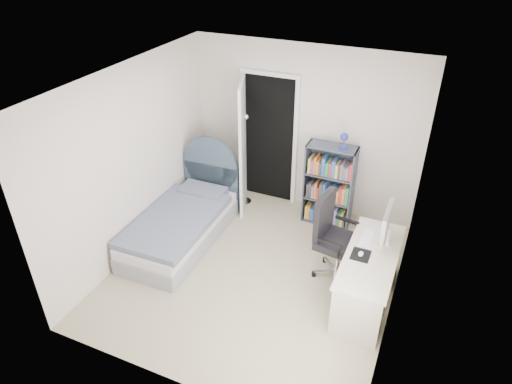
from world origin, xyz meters
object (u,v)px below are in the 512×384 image
at_px(bookcase, 329,188).
at_px(bed, 183,222).
at_px(desk, 368,276).
at_px(nightstand, 220,175).
at_px(office_chair, 333,233).
at_px(floor_lamp, 245,168).

bearing_deg(bookcase, bed, -145.14).
bearing_deg(bookcase, desk, -57.98).
bearing_deg(desk, nightstand, 152.00).
distance_m(bookcase, desk, 1.67).
distance_m(nightstand, bookcase, 1.80).
bearing_deg(office_chair, floor_lamp, 147.23).
xyz_separation_m(bed, desk, (2.61, -0.20, 0.11)).
distance_m(bed, nightstand, 1.23).
height_order(nightstand, bookcase, bookcase).
bearing_deg(floor_lamp, office_chair, -32.77).
distance_m(bed, desk, 2.62).
bearing_deg(floor_lamp, nightstand, 175.69).
bearing_deg(nightstand, bed, -87.22).
relative_size(bed, office_chair, 1.74).
xyz_separation_m(bed, bookcase, (1.73, 1.21, 0.31)).
xyz_separation_m(nightstand, bookcase, (1.79, -0.02, 0.19)).
relative_size(floor_lamp, desk, 1.08).
bearing_deg(desk, office_chair, 150.00).
distance_m(nightstand, floor_lamp, 0.52).
distance_m(nightstand, office_chair, 2.43).
relative_size(nightstand, bookcase, 0.40).
bearing_deg(floor_lamp, bookcase, 0.81).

